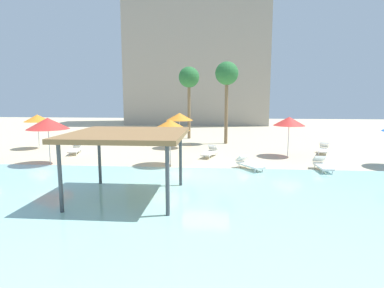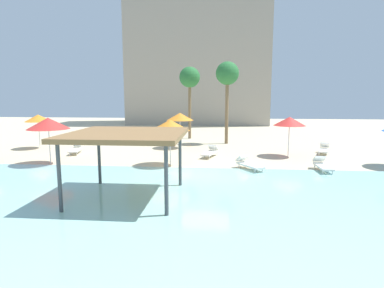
# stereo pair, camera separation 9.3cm
# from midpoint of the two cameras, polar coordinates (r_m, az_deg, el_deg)

# --- Properties ---
(ground_plane) EXTENTS (80.00, 80.00, 0.00)m
(ground_plane) POSITION_cam_midpoint_polar(r_m,az_deg,el_deg) (16.82, 2.52, -5.45)
(ground_plane) COLOR beige
(lagoon_water) EXTENTS (44.00, 13.50, 0.04)m
(lagoon_water) POSITION_cam_midpoint_polar(r_m,az_deg,el_deg) (11.80, 1.36, -11.56)
(lagoon_water) COLOR #99D1C6
(lagoon_water) RESTS_ON ground
(shade_pavilion) EXTENTS (4.42, 4.42, 2.64)m
(shade_pavilion) POSITION_cam_midpoint_polar(r_m,az_deg,el_deg) (12.94, -11.14, 1.34)
(shade_pavilion) COLOR #42474C
(shade_pavilion) RESTS_ON ground
(beach_umbrella_red_1) EXTENTS (2.42, 2.42, 2.76)m
(beach_umbrella_red_1) POSITION_cam_midpoint_polar(r_m,az_deg,el_deg) (20.76, -23.69, 3.31)
(beach_umbrella_red_1) COLOR silver
(beach_umbrella_red_1) RESTS_ON ground
(beach_umbrella_red_2) EXTENTS (2.11, 2.11, 2.63)m
(beach_umbrella_red_2) POSITION_cam_midpoint_polar(r_m,az_deg,el_deg) (22.53, 16.77, 3.81)
(beach_umbrella_red_2) COLOR silver
(beach_umbrella_red_2) RESTS_ON ground
(beach_umbrella_orange_4) EXTENTS (1.95, 1.95, 2.59)m
(beach_umbrella_orange_4) POSITION_cam_midpoint_polar(r_m,az_deg,el_deg) (27.37, -25.18, 4.11)
(beach_umbrella_orange_4) COLOR silver
(beach_umbrella_orange_4) RESTS_ON ground
(beach_umbrella_orange_5) EXTENTS (2.06, 2.06, 2.70)m
(beach_umbrella_orange_5) POSITION_cam_midpoint_polar(r_m,az_deg,el_deg) (25.02, -2.01, 4.79)
(beach_umbrella_orange_5) COLOR silver
(beach_umbrella_orange_5) RESTS_ON ground
(beach_umbrella_orange_6) EXTENTS (2.28, 2.28, 2.67)m
(beach_umbrella_orange_6) POSITION_cam_midpoint_polar(r_m,az_deg,el_deg) (18.74, -3.72, 3.30)
(beach_umbrella_orange_6) COLOR silver
(beach_umbrella_orange_6) RESTS_ON ground
(lounge_chair_0) EXTENTS (1.13, 1.99, 0.74)m
(lounge_chair_0) POSITION_cam_midpoint_polar(r_m,az_deg,el_deg) (21.67, 3.34, -1.36)
(lounge_chair_0) COLOR white
(lounge_chair_0) RESTS_ON ground
(lounge_chair_2) EXTENTS (1.00, 1.98, 0.74)m
(lounge_chair_2) POSITION_cam_midpoint_polar(r_m,az_deg,el_deg) (24.23, -19.51, -0.78)
(lounge_chair_2) COLOR white
(lounge_chair_2) RESTS_ON ground
(lounge_chair_3) EXTENTS (1.24, 1.99, 0.74)m
(lounge_chair_3) POSITION_cam_midpoint_polar(r_m,az_deg,el_deg) (24.50, 22.16, -0.83)
(lounge_chair_3) COLOR white
(lounge_chair_3) RESTS_ON ground
(lounge_chair_4) EXTENTS (1.53, 1.92, 0.74)m
(lounge_chair_4) POSITION_cam_midpoint_polar(r_m,az_deg,el_deg) (18.23, 9.96, -3.40)
(lounge_chair_4) COLOR white
(lounge_chair_4) RESTS_ON ground
(lounge_chair_5) EXTENTS (0.63, 1.90, 0.74)m
(lounge_chair_5) POSITION_cam_midpoint_polar(r_m,az_deg,el_deg) (19.04, 21.93, -3.38)
(lounge_chair_5) COLOR white
(lounge_chair_5) RESTS_ON ground
(palm_tree_0) EXTENTS (1.90, 1.90, 6.75)m
(palm_tree_0) POSITION_cam_midpoint_polar(r_m,az_deg,el_deg) (27.40, 6.29, 11.80)
(palm_tree_0) COLOR brown
(palm_tree_0) RESTS_ON ground
(palm_tree_1) EXTENTS (1.90, 1.90, 6.61)m
(palm_tree_1) POSITION_cam_midpoint_polar(r_m,az_deg,el_deg) (30.45, -0.32, 11.27)
(palm_tree_1) COLOR brown
(palm_tree_1) RESTS_ON ground
(hotel_block_0) EXTENTS (19.14, 8.52, 20.66)m
(hotel_block_0) POSITION_cam_midpoint_polar(r_m,az_deg,el_deg) (47.54, 1.19, 16.19)
(hotel_block_0) COLOR #9E9384
(hotel_block_0) RESTS_ON ground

